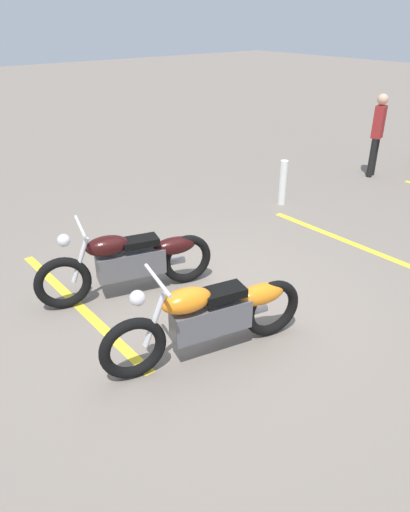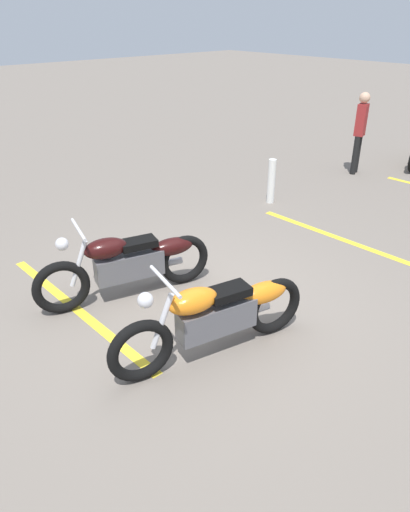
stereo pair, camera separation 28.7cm
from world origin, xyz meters
name	(u,v)px [view 2 (the right image)]	position (x,y,z in m)	size (l,w,h in m)	color
ground_plane	(203,304)	(0.00, 0.00, 0.00)	(60.00, 60.00, 0.00)	slate
motorcycle_bright_foreground	(217,315)	(-0.49, -0.77, 0.46)	(2.20, 0.73, 1.04)	black
motorcycle_dark_foreground	(130,263)	(-0.53, 0.75, 0.46)	(2.18, 0.80, 1.04)	black
bystander_near_row	(360,129)	(5.98, 1.70, 0.96)	(0.28, 0.25, 1.71)	black
bollard_post	(271,181)	(3.23, 1.74, 0.41)	(0.14, 0.14, 0.82)	white
parking_stripe_near	(76,309)	(-1.21, 0.94, 0.00)	(3.20, 0.12, 0.01)	yellow
parking_stripe_mid	(346,241)	(2.85, -0.17, 0.00)	(3.20, 0.12, 0.01)	yellow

